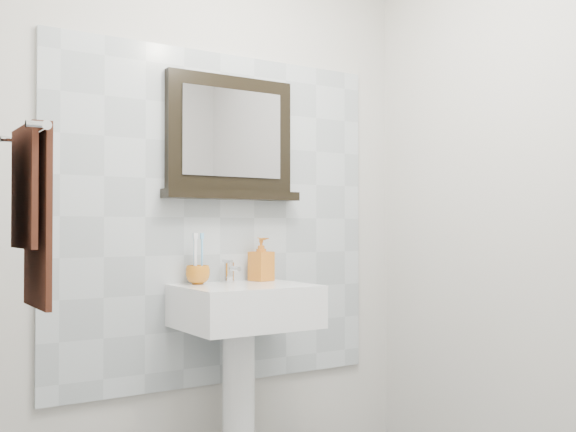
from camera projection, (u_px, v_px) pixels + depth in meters
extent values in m
cube|color=beige|center=(218.00, 196.00, 3.07)|extent=(2.00, 0.01, 2.50)
cube|color=beige|center=(51.00, 167.00, 1.61)|extent=(0.01, 2.20, 2.50)
cube|color=beige|center=(567.00, 191.00, 2.69)|extent=(0.01, 2.20, 2.50)
cube|color=#A9B2B7|center=(219.00, 218.00, 3.06)|extent=(1.60, 0.02, 1.50)
cylinder|color=white|center=(239.00, 404.00, 2.91)|extent=(0.14, 0.14, 0.68)
cube|color=white|center=(245.00, 306.00, 2.87)|extent=(0.55, 0.44, 0.18)
cylinder|color=silver|center=(248.00, 289.00, 2.85)|extent=(0.32, 0.32, 0.02)
cylinder|color=#4C4C4F|center=(248.00, 286.00, 2.85)|extent=(0.04, 0.04, 0.00)
cylinder|color=silver|center=(229.00, 272.00, 3.00)|extent=(0.04, 0.04, 0.09)
cylinder|color=silver|center=(234.00, 268.00, 2.96)|extent=(0.02, 0.10, 0.02)
cube|color=silver|center=(228.00, 261.00, 3.01)|extent=(0.02, 0.07, 0.01)
imported|color=#BF6A16|center=(198.00, 275.00, 2.90)|extent=(0.13, 0.13, 0.08)
cylinder|color=white|center=(195.00, 260.00, 2.89)|extent=(0.01, 0.01, 0.19)
cube|color=white|center=(195.00, 236.00, 2.89)|extent=(0.01, 0.01, 0.03)
cylinder|color=#67B5EC|center=(202.00, 260.00, 2.91)|extent=(0.01, 0.01, 0.19)
cube|color=#67B5EC|center=(202.00, 236.00, 2.91)|extent=(0.01, 0.01, 0.03)
cylinder|color=white|center=(196.00, 260.00, 2.92)|extent=(0.01, 0.01, 0.19)
cube|color=white|center=(196.00, 236.00, 2.92)|extent=(0.01, 0.01, 0.03)
cylinder|color=#67B5EC|center=(195.00, 260.00, 2.91)|extent=(0.01, 0.01, 0.19)
cube|color=#67B5EC|center=(195.00, 236.00, 2.91)|extent=(0.01, 0.01, 0.03)
imported|color=#BB4716|center=(261.00, 259.00, 3.09)|extent=(0.11, 0.11, 0.20)
cube|color=black|center=(230.00, 134.00, 3.07)|extent=(0.62, 0.06, 0.52)
cube|color=#99999E|center=(233.00, 133.00, 3.04)|extent=(0.50, 0.01, 0.40)
cube|color=black|center=(232.00, 195.00, 3.04)|extent=(0.66, 0.11, 0.04)
cylinder|color=silver|center=(31.00, 133.00, 2.04)|extent=(0.03, 0.40, 0.03)
cylinder|color=silver|center=(35.00, 124.00, 1.87)|extent=(0.05, 0.02, 0.02)
cylinder|color=silver|center=(9.00, 139.00, 2.19)|extent=(0.05, 0.02, 0.02)
cube|color=black|center=(38.00, 222.00, 2.05)|extent=(0.02, 0.30, 0.52)
cube|color=black|center=(24.00, 192.00, 2.03)|extent=(0.02, 0.30, 0.34)
cube|color=black|center=(31.00, 132.00, 2.04)|extent=(0.06, 0.30, 0.03)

